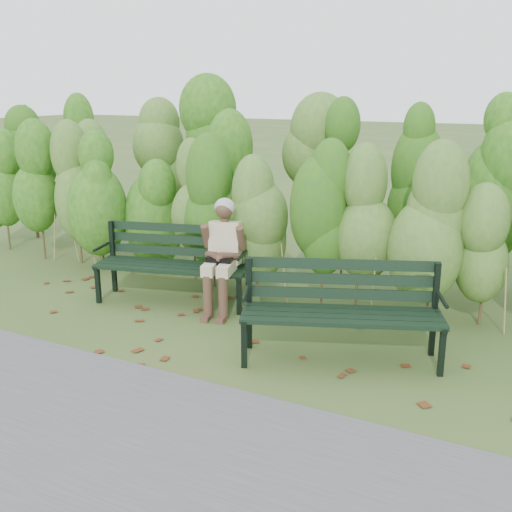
% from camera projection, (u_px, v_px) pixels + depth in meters
% --- Properties ---
extents(ground, '(80.00, 80.00, 0.00)m').
position_uv_depth(ground, '(240.00, 338.00, 5.88)').
color(ground, '#345022').
extents(footpath, '(60.00, 2.50, 0.01)m').
position_uv_depth(footpath, '(82.00, 455.00, 3.99)').
color(footpath, '#474749').
rests_on(footpath, ground).
extents(hedge_band, '(11.04, 1.67, 2.42)m').
position_uv_depth(hedge_band, '(314.00, 185.00, 7.13)').
color(hedge_band, '#47381E').
rests_on(hedge_band, ground).
extents(leaf_litter, '(5.04, 2.21, 0.01)m').
position_uv_depth(leaf_litter, '(245.00, 342.00, 5.78)').
color(leaf_litter, '#5A2D15').
rests_on(leaf_litter, ground).
extents(bench_left, '(1.82, 0.97, 0.87)m').
position_uv_depth(bench_left, '(175.00, 257.00, 6.81)').
color(bench_left, black).
rests_on(bench_left, ground).
extents(bench_right, '(1.84, 1.17, 0.88)m').
position_uv_depth(bench_right, '(341.00, 303.00, 5.33)').
color(bench_right, black).
rests_on(bench_right, ground).
extents(seated_woman, '(0.51, 0.75, 1.23)m').
position_uv_depth(seated_woman, '(222.00, 248.00, 6.46)').
color(seated_woman, '#BFB08F').
rests_on(seated_woman, ground).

